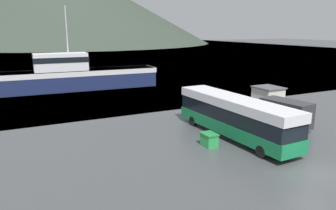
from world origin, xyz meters
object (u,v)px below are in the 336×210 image
delivery_van (280,113)px  fishing_boat (75,75)px  tour_bus (234,115)px  storage_bin (209,140)px  dock_kiosk (268,97)px

delivery_van → fishing_boat: (-12.69, 27.43, 0.71)m
tour_bus → delivery_van: tour_bus is taller
delivery_van → fishing_boat: fishing_boat is taller
storage_bin → delivery_van: bearing=8.8°
fishing_boat → dock_kiosk: bearing=41.1°
delivery_van → fishing_boat: size_ratio=0.28×
tour_bus → dock_kiosk: bearing=31.9°
tour_bus → storage_bin: tour_bus is taller
fishing_boat → dock_kiosk: (17.02, -21.30, -0.86)m
tour_bus → delivery_van: (5.46, 0.43, -0.52)m
storage_bin → fishing_boat: bearing=98.5°
delivery_van → storage_bin: (-8.41, -1.30, -0.84)m
tour_bus → delivery_van: 5.50m
fishing_boat → delivery_van: bearing=27.3°
tour_bus → fishing_boat: bearing=102.6°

